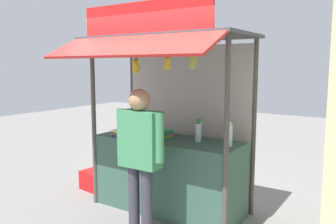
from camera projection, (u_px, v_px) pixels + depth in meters
name	position (u px, v px, depth m)	size (l,w,h in m)	color
ground_plane	(168.00, 209.00, 4.66)	(20.00, 20.00, 0.00)	slate
stall_counter	(168.00, 174.00, 4.60)	(1.96, 0.72, 0.97)	#385B4C
stall_structure	(172.00, 90.00, 4.54)	(2.16, 1.57, 2.62)	#4C4742
water_bottle_far_right	(198.00, 132.00, 4.34)	(0.07, 0.07, 0.26)	silver
water_bottle_front_left	(199.00, 129.00, 4.52)	(0.07, 0.07, 0.26)	silver
water_bottle_left	(229.00, 135.00, 4.09)	(0.08, 0.08, 0.29)	silver
magazine_stack_right	(163.00, 134.00, 4.59)	(0.20, 0.26, 0.10)	green
magazine_stack_back_left	(123.00, 132.00, 4.74)	(0.23, 0.33, 0.09)	purple
banana_bunch_inner_left	(193.00, 62.00, 3.69)	(0.11, 0.11, 0.27)	#332D23
banana_bunch_rightmost	(167.00, 63.00, 3.87)	(0.10, 0.10, 0.28)	#332D23
banana_bunch_inner_right	(136.00, 66.00, 4.11)	(0.12, 0.11, 0.32)	#332D23
vendor_person	(140.00, 149.00, 3.83)	(0.63, 0.24, 1.66)	#383842
plastic_crate	(98.00, 179.00, 5.44)	(0.41, 0.41, 0.29)	red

